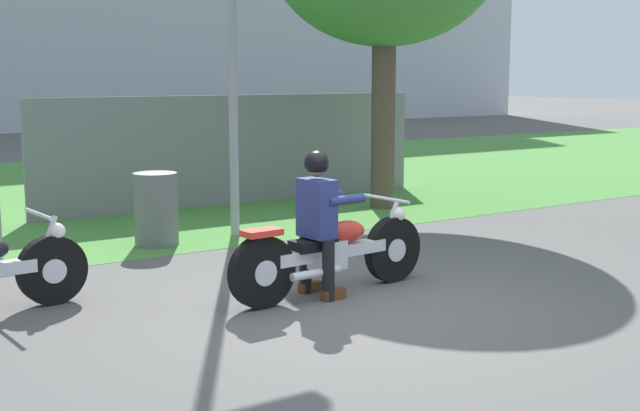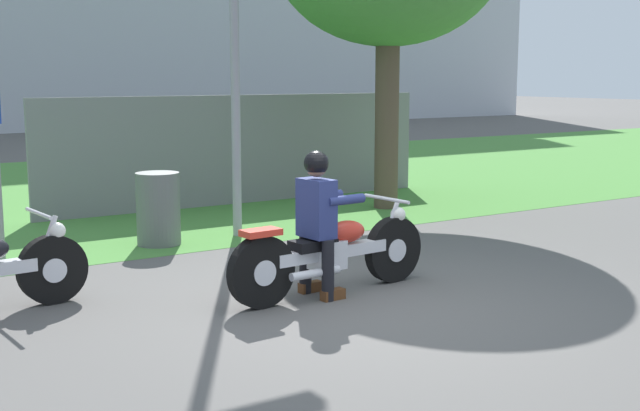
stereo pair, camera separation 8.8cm
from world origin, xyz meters
name	(u,v)px [view 2 (the right image)]	position (x,y,z in m)	size (l,w,h in m)	color
ground	(364,309)	(0.00, 0.00, 0.00)	(120.00, 120.00, 0.00)	#565451
grass_verge	(71,192)	(0.00, 9.10, 0.00)	(60.00, 12.00, 0.01)	#478438
motorcycle_lead	(332,253)	(0.06, 0.61, 0.41)	(2.30, 0.66, 0.90)	black
rider_lead	(318,212)	(-0.11, 0.60, 0.83)	(0.57, 0.48, 1.42)	black
trash_can	(158,209)	(-0.45, 3.77, 0.46)	(0.55, 0.55, 0.92)	#595E5B
fence_segment	(244,149)	(2.08, 6.26, 0.90)	(7.00, 0.06, 1.80)	slate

